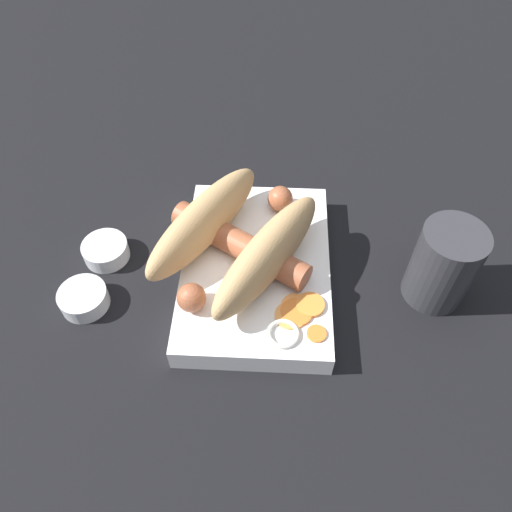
% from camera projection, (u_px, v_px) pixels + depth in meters
% --- Properties ---
extents(ground_plane, '(3.00, 3.00, 0.00)m').
position_uv_depth(ground_plane, '(256.00, 277.00, 0.61)').
color(ground_plane, black).
extents(food_tray, '(0.25, 0.17, 0.03)m').
position_uv_depth(food_tray, '(256.00, 269.00, 0.59)').
color(food_tray, white).
rests_on(food_tray, ground_plane).
extents(bread_roll, '(0.24, 0.22, 0.06)m').
position_uv_depth(bread_roll, '(235.00, 237.00, 0.56)').
color(bread_roll, tan).
rests_on(bread_roll, food_tray).
extents(sausage, '(0.18, 0.17, 0.03)m').
position_uv_depth(sausage, '(239.00, 244.00, 0.58)').
color(sausage, '#9E5638').
rests_on(sausage, food_tray).
extents(pickled_veggies, '(0.08, 0.07, 0.01)m').
position_uv_depth(pickled_veggies, '(295.00, 318.00, 0.53)').
color(pickled_veggies, '#F99E4C').
rests_on(pickled_veggies, food_tray).
extents(condiment_cup_near, '(0.06, 0.06, 0.02)m').
position_uv_depth(condiment_cup_near, '(106.00, 251.00, 0.62)').
color(condiment_cup_near, silver).
rests_on(condiment_cup_near, ground_plane).
extents(condiment_cup_far, '(0.06, 0.06, 0.02)m').
position_uv_depth(condiment_cup_far, '(84.00, 299.00, 0.57)').
color(condiment_cup_far, silver).
rests_on(condiment_cup_far, ground_plane).
extents(drink_glass, '(0.07, 0.07, 0.10)m').
position_uv_depth(drink_glass, '(443.00, 265.00, 0.55)').
color(drink_glass, '#333338').
rests_on(drink_glass, ground_plane).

